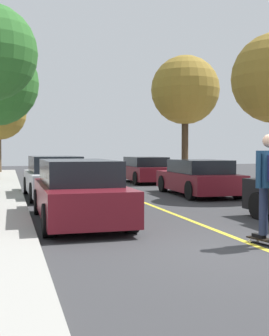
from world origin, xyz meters
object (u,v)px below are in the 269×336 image
at_px(parked_car_right_near, 198,178).
at_px(skateboard, 268,241).
at_px(parked_car_right_far, 145,170).
at_px(parked_car_left_nearest, 79,191).
at_px(parked_car_left_near, 54,177).
at_px(street_tree_right_near, 185,90).

distance_m(parked_car_right_near, skateboard, 8.44).
distance_m(parked_car_right_far, skateboard, 14.74).
height_order(parked_car_left_nearest, parked_car_right_far, parked_car_left_nearest).
height_order(parked_car_left_nearest, parked_car_right_near, parked_car_left_nearest).
height_order(parked_car_right_near, parked_car_right_far, parked_car_right_far).
relative_size(parked_car_right_near, skateboard, 5.06).
height_order(parked_car_right_near, skateboard, parked_car_right_near).
relative_size(parked_car_left_nearest, skateboard, 5.15).
xyz_separation_m(parked_car_left_near, parked_car_right_near, (5.06, -0.71, -0.06)).
height_order(parked_car_right_far, street_tree_right_near, street_tree_right_near).
height_order(parked_car_left_near, skateboard, parked_car_left_near).
height_order(parked_car_right_far, skateboard, parked_car_right_far).
bearing_deg(parked_car_left_nearest, parked_car_right_near, 43.11).
bearing_deg(parked_car_left_near, parked_car_right_far, 48.60).
height_order(parked_car_left_near, parked_car_right_near, parked_car_left_near).
bearing_deg(parked_car_right_far, parked_car_left_near, -131.40).
bearing_deg(street_tree_right_near, parked_car_right_near, -108.28).
bearing_deg(parked_car_right_far, street_tree_right_near, -0.07).
xyz_separation_m(parked_car_left_nearest, street_tree_right_near, (7.19, 11.18, 3.96)).
bearing_deg(street_tree_right_near, parked_car_left_nearest, -122.73).
relative_size(street_tree_right_near, skateboard, 7.25).
xyz_separation_m(parked_car_right_far, skateboard, (-2.31, -14.55, -0.55)).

